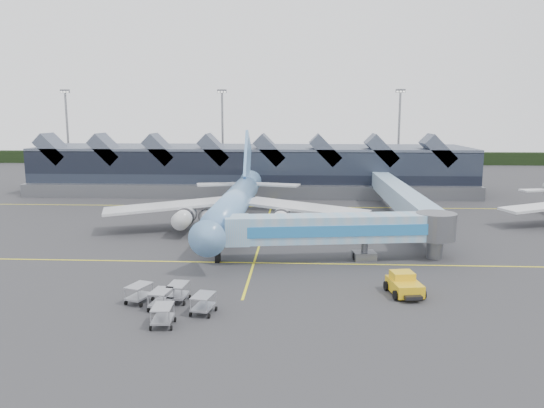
# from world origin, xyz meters

# --- Properties ---
(ground) EXTENTS (260.00, 260.00, 0.00)m
(ground) POSITION_xyz_m (0.00, 0.00, 0.00)
(ground) COLOR #2D2D30
(ground) RESTS_ON ground
(taxi_stripes) EXTENTS (120.00, 60.00, 0.01)m
(taxi_stripes) POSITION_xyz_m (0.00, 10.00, 0.01)
(taxi_stripes) COLOR yellow
(taxi_stripes) RESTS_ON ground
(tree_line_far) EXTENTS (260.00, 4.00, 4.00)m
(tree_line_far) POSITION_xyz_m (0.00, 110.00, 2.00)
(tree_line_far) COLOR black
(tree_line_far) RESTS_ON ground
(terminal) EXTENTS (90.00, 22.25, 12.52)m
(terminal) POSITION_xyz_m (-5.07, 47.35, 4.88)
(terminal) COLOR black
(terminal) RESTS_ON ground
(light_masts) EXTENTS (132.40, 42.56, 22.45)m
(light_masts) POSITION_xyz_m (21.00, 62.80, 12.49)
(light_masts) COLOR gray
(light_masts) RESTS_ON ground
(main_airliner) EXTENTS (37.96, 43.51, 14.01)m
(main_airliner) POSITION_xyz_m (-3.96, 8.27, 4.12)
(main_airliner) COLOR #6E9DDF
(main_airliner) RESTS_ON ground
(jet_bridge) EXTENTS (26.21, 7.27, 5.37)m
(jet_bridge) POSITION_xyz_m (11.24, -6.23, 3.58)
(jet_bridge) COLOR #7FB1D4
(jet_bridge) RESTS_ON ground
(fuel_truck) EXTENTS (4.93, 9.17, 3.10)m
(fuel_truck) POSITION_xyz_m (-7.04, 4.59, 1.74)
(fuel_truck) COLOR black
(fuel_truck) RESTS_ON ground
(pushback_tug) EXTENTS (3.38, 4.76, 1.98)m
(pushback_tug) POSITION_xyz_m (14.67, -17.67, 0.89)
(pushback_tug) COLOR gold
(pushback_tug) RESTS_ON ground
(baggage_carts) EXTENTS (8.22, 7.88, 1.64)m
(baggage_carts) POSITION_xyz_m (-5.90, -22.74, 0.92)
(baggage_carts) COLOR #9A9BA2
(baggage_carts) RESTS_ON ground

